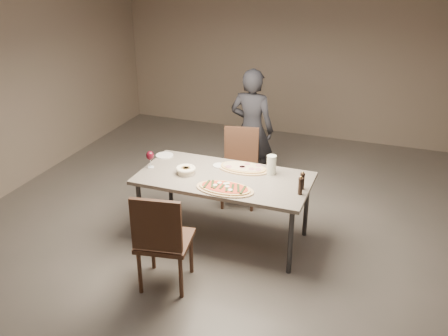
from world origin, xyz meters
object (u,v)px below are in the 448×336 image
(zucchini_pizza, at_px, (225,188))
(diner, at_px, (252,129))
(bread_basket, at_px, (186,170))
(chair_far, at_px, (240,162))
(carafe, at_px, (271,165))
(pepper_mill_left, at_px, (300,186))
(dining_table, at_px, (224,182))
(ham_pizza, at_px, (243,168))
(chair_near, at_px, (161,237))

(zucchini_pizza, distance_m, diner, 1.66)
(bread_basket, bearing_deg, chair_far, 74.11)
(zucchini_pizza, height_order, carafe, carafe)
(pepper_mill_left, relative_size, carafe, 0.93)
(chair_far, bearing_deg, dining_table, 86.57)
(pepper_mill_left, xyz_separation_m, diner, (-0.96, 1.48, -0.05))
(chair_far, bearing_deg, zucchini_pizza, 90.00)
(zucchini_pizza, xyz_separation_m, chair_far, (-0.24, 1.19, -0.24))
(ham_pizza, relative_size, pepper_mill_left, 2.94)
(dining_table, height_order, diner, diner)
(dining_table, bearing_deg, diner, 95.24)
(ham_pizza, distance_m, bread_basket, 0.62)
(carafe, bearing_deg, diner, 116.74)
(ham_pizza, xyz_separation_m, chair_far, (-0.25, 0.66, -0.24))
(diner, bearing_deg, bread_basket, 82.21)
(chair_near, bearing_deg, carafe, 51.94)
(diner, bearing_deg, pepper_mill_left, 125.98)
(chair_near, bearing_deg, dining_table, 67.43)
(diner, bearing_deg, carafe, 119.91)
(chair_far, bearing_deg, carafe, 119.05)
(carafe, xyz_separation_m, chair_far, (-0.57, 0.67, -0.33))
(zucchini_pizza, xyz_separation_m, bread_basket, (-0.52, 0.21, 0.03))
(ham_pizza, bearing_deg, chair_far, 116.71)
(zucchini_pizza, distance_m, chair_near, 0.84)
(dining_table, distance_m, chair_near, 1.05)
(ham_pizza, xyz_separation_m, bread_basket, (-0.53, -0.32, 0.03))
(pepper_mill_left, distance_m, chair_far, 1.44)
(bread_basket, distance_m, diner, 1.47)
(dining_table, bearing_deg, zucchini_pizza, -68.20)
(ham_pizza, relative_size, bread_basket, 2.67)
(dining_table, relative_size, carafe, 8.67)
(zucchini_pizza, xyz_separation_m, chair_near, (-0.34, -0.74, -0.20))
(chair_near, xyz_separation_m, chair_far, (0.10, 1.93, -0.04))
(carafe, xyz_separation_m, chair_near, (-0.67, -1.26, -0.29))
(ham_pizza, bearing_deg, zucchini_pizza, -86.14)
(zucchini_pizza, xyz_separation_m, pepper_mill_left, (0.72, 0.17, 0.07))
(ham_pizza, distance_m, chair_far, 0.75)
(pepper_mill_left, bearing_deg, bread_basket, 178.02)
(chair_far, bearing_deg, bread_basket, 62.85)
(dining_table, bearing_deg, carafe, 28.44)
(dining_table, height_order, chair_far, chair_far)
(ham_pizza, xyz_separation_m, pepper_mill_left, (0.70, -0.36, 0.07))
(zucchini_pizza, relative_size, chair_near, 0.59)
(pepper_mill_left, height_order, chair_far, pepper_mill_left)
(bread_basket, xyz_separation_m, diner, (0.28, 1.44, -0.00))
(ham_pizza, height_order, diner, diner)
(bread_basket, relative_size, chair_far, 0.23)
(diner, bearing_deg, chair_far, 93.21)
(chair_near, bearing_deg, zucchini_pizza, 55.35)
(carafe, height_order, diner, diner)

